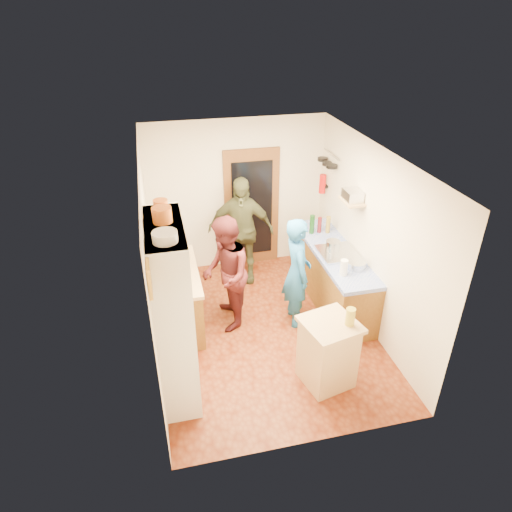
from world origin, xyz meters
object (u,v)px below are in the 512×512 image
object	(u,v)px
person_back	(242,231)
hutch_body	(173,313)
person_left	(228,273)
right_counter_base	(332,277)
person_hob	(300,273)
island_base	(327,354)

from	to	relation	value
person_back	hutch_body	bearing A→B (deg)	-104.28
person_left	person_back	distance (m)	1.21
right_counter_base	person_back	bearing A→B (deg)	142.87
hutch_body	right_counter_base	bearing A→B (deg)	27.47
right_counter_base	person_left	xyz separation A→B (m)	(-1.68, -0.19, 0.43)
hutch_body	person_back	distance (m)	2.58
hutch_body	person_back	xyz separation A→B (m)	(1.26, 2.24, -0.19)
person_left	person_hob	bearing A→B (deg)	82.54
person_left	island_base	bearing A→B (deg)	37.85
right_counter_base	person_back	world-z (taller)	person_back
right_counter_base	hutch_body	bearing A→B (deg)	-152.53
hutch_body	island_base	bearing A→B (deg)	-11.48
right_counter_base	person_hob	size ratio (longest dim) A/B	1.32
island_base	person_back	world-z (taller)	person_back
hutch_body	island_base	distance (m)	1.94
hutch_body	right_counter_base	world-z (taller)	hutch_body
person_hob	person_back	world-z (taller)	person_back
person_back	person_left	bearing A→B (deg)	-96.12
hutch_body	person_left	bearing A→B (deg)	53.47
hutch_body	person_hob	size ratio (longest dim) A/B	1.32
person_hob	person_left	world-z (taller)	person_left
right_counter_base	person_hob	xyz separation A→B (m)	(-0.68, -0.40, 0.41)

